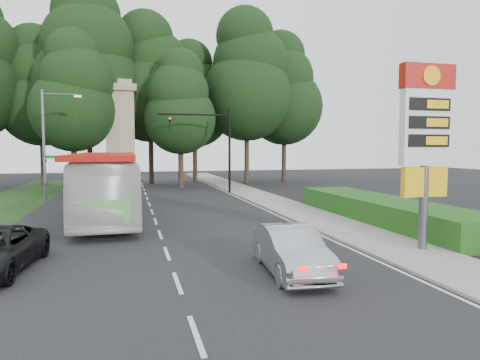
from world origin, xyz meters
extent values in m
plane|color=black|center=(0.00, 0.00, 0.00)|extent=(120.00, 120.00, 0.00)
cube|color=black|center=(0.00, 12.00, 0.01)|extent=(14.00, 80.00, 0.02)
cube|color=gray|center=(8.50, 12.00, 0.06)|extent=(3.00, 80.00, 0.12)
cube|color=#174712|center=(11.50, 8.00, 0.60)|extent=(3.00, 14.00, 1.20)
cylinder|color=#59595E|center=(9.20, 2.00, 1.60)|extent=(0.32, 0.32, 3.20)
cube|color=#FDB40D|center=(9.20, 2.00, 2.60)|extent=(1.80, 0.25, 1.10)
cube|color=silver|center=(9.20, 2.00, 4.60)|extent=(2.00, 0.35, 2.80)
cube|color=#A81108|center=(9.20, 2.00, 6.40)|extent=(2.10, 0.40, 0.90)
cylinder|color=#FDB40D|center=(9.20, 1.78, 6.40)|extent=(0.70, 0.05, 0.70)
cube|color=black|center=(9.20, 1.81, 5.40)|extent=(1.70, 0.04, 0.45)
cube|color=black|center=(9.20, 1.81, 4.75)|extent=(1.70, 0.04, 0.45)
cube|color=black|center=(9.20, 1.81, 4.10)|extent=(1.70, 0.04, 0.45)
cylinder|color=black|center=(7.00, 24.00, 3.60)|extent=(0.20, 0.20, 7.20)
cylinder|color=black|center=(4.00, 24.00, 6.60)|extent=(6.00, 0.14, 0.14)
imported|color=black|center=(2.00, 24.00, 6.35)|extent=(0.18, 0.22, 1.10)
sphere|color=#FF0C05|center=(2.00, 23.85, 6.25)|extent=(0.18, 0.18, 0.18)
cylinder|color=#59595E|center=(-7.20, 22.00, 4.00)|extent=(0.20, 0.20, 8.00)
cylinder|color=#59595E|center=(-6.00, 22.00, 7.70)|extent=(2.40, 0.12, 0.12)
cube|color=#FFE599|center=(-4.80, 22.00, 7.60)|extent=(0.50, 0.22, 0.14)
cube|color=#0C591E|center=(-6.75, 22.00, 3.20)|extent=(0.85, 0.04, 0.22)
cube|color=#0C591E|center=(-7.20, 22.45, 2.90)|extent=(0.04, 0.85, 0.22)
cube|color=gray|center=(-2.00, 30.00, 4.50)|extent=(2.50, 2.50, 9.00)
cube|color=gray|center=(-2.00, 30.00, 9.30)|extent=(3.00, 3.00, 0.60)
cube|color=gray|center=(-2.00, 30.00, 9.80)|extent=(2.20, 2.20, 0.50)
cylinder|color=#2D2116|center=(-10.00, 37.00, 2.70)|extent=(0.50, 0.50, 5.40)
sphere|color=black|center=(-10.00, 37.00, 8.25)|extent=(8.40, 8.40, 8.40)
sphere|color=black|center=(-10.00, 37.00, 11.25)|extent=(7.20, 7.20, 7.20)
sphere|color=black|center=(-10.00, 37.00, 13.80)|extent=(5.40, 5.40, 5.40)
cylinder|color=#2D2116|center=(-5.00, 33.00, 3.24)|extent=(0.50, 0.50, 6.48)
sphere|color=black|center=(-5.00, 33.00, 9.90)|extent=(10.08, 10.08, 10.08)
sphere|color=black|center=(-5.00, 33.00, 13.50)|extent=(8.64, 8.64, 8.64)
sphere|color=black|center=(-5.00, 33.00, 16.56)|extent=(6.48, 6.48, 6.48)
cylinder|color=#2D2116|center=(1.00, 35.00, 2.97)|extent=(0.50, 0.50, 5.94)
sphere|color=black|center=(1.00, 35.00, 9.08)|extent=(9.24, 9.24, 9.24)
sphere|color=black|center=(1.00, 35.00, 12.38)|extent=(7.92, 7.92, 7.92)
sphere|color=black|center=(1.00, 35.00, 15.18)|extent=(5.94, 5.94, 5.94)
cylinder|color=#2D2116|center=(6.00, 37.00, 2.61)|extent=(0.50, 0.50, 5.22)
sphere|color=black|center=(6.00, 37.00, 7.97)|extent=(8.12, 8.12, 8.12)
sphere|color=black|center=(6.00, 37.00, 10.88)|extent=(6.96, 6.96, 6.96)
sphere|color=black|center=(6.00, 37.00, 13.34)|extent=(5.22, 5.22, 5.22)
cylinder|color=#2D2116|center=(11.00, 33.00, 3.06)|extent=(0.50, 0.50, 6.12)
sphere|color=black|center=(11.00, 33.00, 9.35)|extent=(9.52, 9.52, 9.52)
sphere|color=black|center=(11.00, 33.00, 12.75)|extent=(8.16, 8.16, 8.16)
sphere|color=black|center=(11.00, 33.00, 15.64)|extent=(6.12, 6.12, 6.12)
cylinder|color=#2D2116|center=(16.00, 35.00, 2.79)|extent=(0.50, 0.50, 5.58)
sphere|color=black|center=(16.00, 35.00, 8.53)|extent=(8.68, 8.68, 8.68)
sphere|color=black|center=(16.00, 35.00, 11.62)|extent=(7.44, 7.44, 7.44)
sphere|color=black|center=(16.00, 35.00, 14.26)|extent=(5.58, 5.58, 5.58)
cylinder|color=#2D2116|center=(-6.00, 29.00, 2.34)|extent=(0.50, 0.50, 4.68)
sphere|color=black|center=(-6.00, 29.00, 7.15)|extent=(7.28, 7.28, 7.28)
sphere|color=black|center=(-6.00, 29.00, 9.75)|extent=(6.24, 6.24, 6.24)
sphere|color=black|center=(-6.00, 29.00, 11.96)|extent=(4.68, 4.68, 4.68)
cylinder|color=#2D2116|center=(3.50, 29.50, 2.16)|extent=(0.50, 0.50, 4.32)
sphere|color=black|center=(3.50, 29.50, 6.60)|extent=(6.72, 6.72, 6.72)
sphere|color=black|center=(3.50, 29.50, 9.00)|extent=(5.76, 5.76, 5.76)
sphere|color=black|center=(3.50, 29.50, 11.04)|extent=(4.32, 4.32, 4.32)
imported|color=silver|center=(-2.52, 12.59, 1.77)|extent=(3.44, 12.81, 3.54)
imported|color=#ABADB2|center=(3.48, 0.62, 0.72)|extent=(1.84, 4.48, 1.44)
camera|label=1|loc=(-1.25, -11.41, 3.83)|focal=32.00mm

